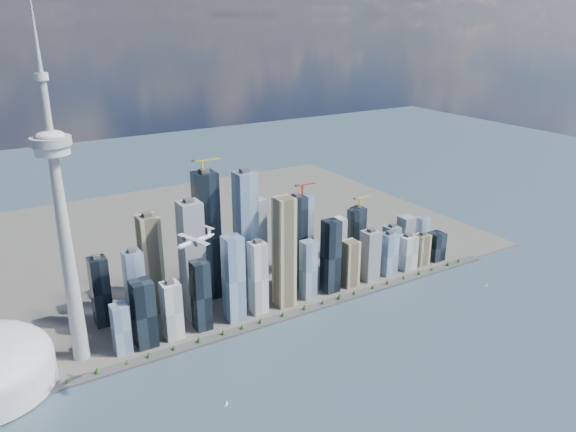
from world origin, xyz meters
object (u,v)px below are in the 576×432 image
airplane (195,240)px  sailboat_west (227,403)px  sailboat_east (486,285)px  needle_tower (62,221)px

airplane → sailboat_west: (13.63, -46.78, -235.90)m
sailboat_east → airplane: bearing=-160.7°
sailboat_east → needle_tower: bearing=-174.2°
needle_tower → airplane: size_ratio=8.58×
needle_tower → airplane: 224.08m
airplane → sailboat_east: bearing=-16.8°
airplane → sailboat_west: size_ratio=7.17×
airplane → sailboat_east: (625.33, 11.60, -236.09)m
sailboat_west → sailboat_east: 614.48m
airplane → sailboat_west: bearing=-91.7°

